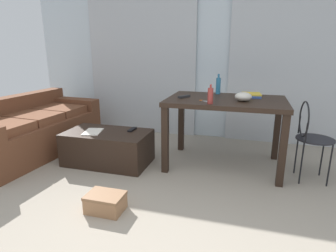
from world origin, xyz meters
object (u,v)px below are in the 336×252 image
bowl (243,97)px  shoebox (106,202)px  tv_remote_primary (132,129)px  couch (30,130)px  magazine (93,132)px  wire_chair (310,132)px  bottle_far (218,86)px  scissors (203,101)px  bottle_near (210,96)px  coffee_table (108,147)px  craft_table (226,108)px  book_stack (252,95)px  tv_remote_on_table (184,97)px

bowl → shoebox: size_ratio=0.57×
tv_remote_primary → couch: bearing=-174.8°
couch → magazine: size_ratio=6.73×
wire_chair → bottle_far: size_ratio=3.45×
scissors → tv_remote_primary: (-0.85, 0.02, -0.40)m
bottle_near → magazine: bearing=-177.9°
coffee_table → magazine: (-0.15, -0.06, 0.20)m
craft_table → bottle_far: bottle_far is taller
wire_chair → bottle_near: size_ratio=4.26×
bottle_near → bottle_far: bearing=89.6°
tv_remote_primary → scissors: bearing=0.1°
book_stack → tv_remote_on_table: book_stack is taller
craft_table → book_stack: size_ratio=5.20×
scissors → magazine: scissors is taller
scissors → book_stack: bearing=40.1°
coffee_table → bottle_near: bottle_near is taller
bottle_near → shoebox: size_ratio=0.62×
wire_chair → tv_remote_on_table: 1.37m
coffee_table → bottle_near: (1.20, -0.01, 0.68)m
book_stack → tv_remote_primary: size_ratio=1.51×
coffee_table → bowl: bowl is taller
tv_remote_on_table → scissors: 0.28m
wire_chair → couch: bearing=-177.7°
couch → bottle_near: bearing=-1.4°
tv_remote_on_table → scissors: tv_remote_on_table is taller
couch → tv_remote_primary: couch is taller
bottle_near → magazine: size_ratio=0.70×
coffee_table → bottle_near: bearing=-0.5°
tv_remote_primary → magazine: (-0.41, -0.20, -0.00)m
bottle_far → tv_remote_primary: (-0.95, -0.49, -0.50)m
bottle_near → bottle_far: bottle_far is taller
bottle_near → bottle_far: (0.00, 0.65, 0.02)m
scissors → magazine: 1.34m
tv_remote_primary → bowl: bearing=5.6°
wire_chair → shoebox: 2.12m
coffee_table → shoebox: bearing=-63.8°
bottle_far → scissors: bottle_far is taller
bottle_near → magazine: (-1.35, -0.05, -0.48)m
couch → scissors: bearing=1.9°
book_stack → scissors: 0.65m
bottle_near → tv_remote_on_table: bearing=140.7°
couch → bottle_far: bearing=14.0°
craft_table → tv_remote_on_table: (-0.47, -0.05, 0.12)m
scissors → shoebox: bearing=-120.5°
shoebox → book_stack: bearing=52.9°
bottle_near → tv_remote_primary: size_ratio=1.18×
wire_chair → magazine: bearing=-174.1°
craft_table → bottle_far: (-0.13, 0.32, 0.21)m
craft_table → scissors: (-0.23, -0.20, 0.11)m
coffee_table → bottle_far: 1.53m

